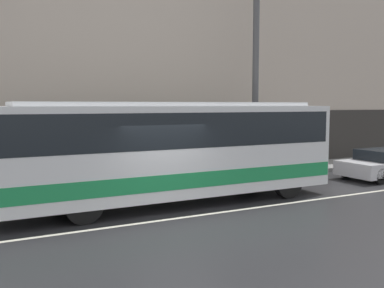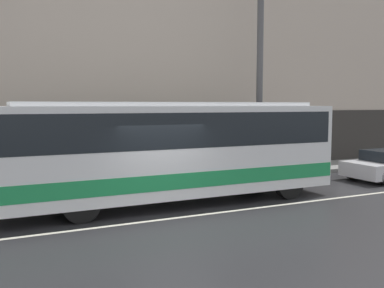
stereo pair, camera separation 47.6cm
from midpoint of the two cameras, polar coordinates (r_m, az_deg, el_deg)
The scene contains 7 objects.
ground_plane at distance 11.62m, azimuth -1.81°, elevation -9.95°, with size 60.00×60.00×0.00m, color #262628.
sidewalk at distance 16.41m, azimuth -9.17°, elevation -5.22°, with size 60.00×2.44×0.17m.
building_facade at distance 17.60m, azimuth -10.71°, elevation 12.65°, with size 60.00×0.35×11.08m.
lane_stripe at distance 11.62m, azimuth -1.81°, elevation -9.93°, with size 54.00×0.14×0.01m.
transit_bus at distance 13.18m, azimuth -1.97°, elevation -0.34°, with size 10.68×2.60×3.13m.
utility_pole_near at distance 18.16m, azimuth 9.77°, elevation 9.21°, with size 0.26×0.26×8.31m.
pedestrian_waiting at distance 15.31m, azimuth -14.07°, elevation -2.99°, with size 0.36×0.36×1.57m.
Camera 2 is at (-4.28, -10.38, 3.04)m, focal length 40.00 mm.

